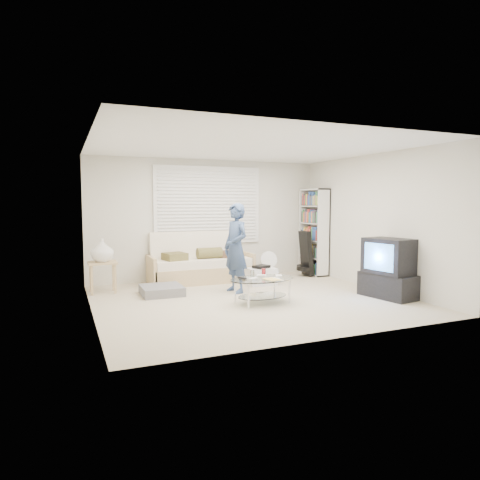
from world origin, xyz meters
name	(u,v)px	position (x,y,z in m)	size (l,w,h in m)	color
ground	(251,299)	(0.00, 0.00, 0.00)	(5.00, 5.00, 0.00)	tan
room_shell	(240,201)	(0.00, 0.48, 1.63)	(5.02, 4.52, 2.51)	beige
window_blinds	(209,205)	(0.00, 2.20, 1.55)	(2.32, 0.08, 1.62)	silver
futon_sofa	(200,265)	(-0.29, 1.87, 0.33)	(2.07, 0.84, 1.01)	tan
grey_floor_pillow	(162,290)	(-1.29, 0.95, 0.08)	(0.70, 0.70, 0.16)	slate
side_table	(102,253)	(-2.22, 1.51, 0.72)	(0.49, 0.39, 0.97)	tan
bookshelf	(314,232)	(2.32, 1.77, 0.95)	(0.30, 0.80, 1.91)	white
guitar_case	(306,257)	(2.02, 1.60, 0.43)	(0.35, 0.36, 0.97)	black
floor_fan	(268,263)	(1.09, 1.60, 0.35)	(0.37, 0.24, 0.59)	white
storage_bin	(261,276)	(0.71, 1.10, 0.17)	(0.56, 0.40, 0.38)	white
tv_unit	(388,269)	(2.20, -0.75, 0.49)	(0.64, 0.99, 1.01)	black
coffee_table	(262,283)	(0.05, -0.31, 0.33)	(1.16, 0.80, 0.53)	silver
standing_person	(236,248)	(-0.01, 0.65, 0.80)	(0.58, 0.38, 1.60)	navy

